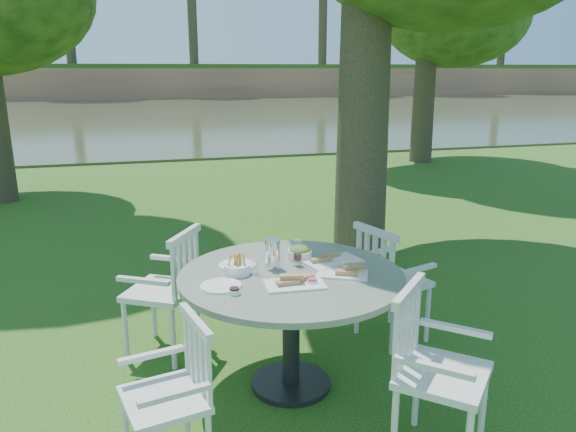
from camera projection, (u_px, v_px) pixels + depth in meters
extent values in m
plane|color=#173C0C|center=(294.00, 309.00, 5.26)|extent=(140.00, 140.00, 0.00)
cylinder|color=black|center=(291.00, 383.00, 3.98)|extent=(0.56, 0.56, 0.04)
cylinder|color=black|center=(291.00, 331.00, 3.88)|extent=(0.12, 0.12, 0.77)
cylinder|color=slate|center=(291.00, 276.00, 3.78)|extent=(1.52, 1.52, 0.04)
cylinder|color=silver|center=(428.00, 314.00, 4.57)|extent=(0.04, 0.04, 0.48)
cylinder|color=silver|center=(391.00, 297.00, 4.92)|extent=(0.04, 0.04, 0.48)
cylinder|color=silver|center=(393.00, 326.00, 4.37)|extent=(0.04, 0.04, 0.48)
cylinder|color=silver|center=(357.00, 307.00, 4.72)|extent=(0.04, 0.04, 0.48)
cube|color=silver|center=(393.00, 281.00, 4.58)|extent=(0.58, 0.60, 0.04)
cube|color=silver|center=(375.00, 259.00, 4.41)|extent=(0.19, 0.48, 0.49)
cylinder|color=silver|center=(154.00, 309.00, 4.66)|extent=(0.04, 0.04, 0.50)
cylinder|color=silver|center=(126.00, 332.00, 4.25)|extent=(0.04, 0.04, 0.50)
cylinder|color=silver|center=(198.00, 314.00, 4.56)|extent=(0.04, 0.04, 0.50)
cylinder|color=silver|center=(173.00, 338.00, 4.15)|extent=(0.04, 0.04, 0.50)
cube|color=silver|center=(161.00, 291.00, 4.34)|extent=(0.66, 0.67, 0.04)
cube|color=silver|center=(186.00, 265.00, 4.22)|extent=(0.30, 0.46, 0.51)
cylinder|color=silver|center=(126.00, 428.00, 3.16)|extent=(0.04, 0.04, 0.44)
cylinder|color=silver|center=(186.00, 411.00, 3.32)|extent=(0.04, 0.04, 0.44)
cube|color=silver|center=(164.00, 400.00, 3.01)|extent=(0.50, 0.53, 0.04)
cube|color=silver|center=(197.00, 357.00, 3.05)|extent=(0.13, 0.45, 0.45)
cylinder|color=silver|center=(483.00, 407.00, 3.31)|extent=(0.04, 0.04, 0.50)
cylinder|color=silver|center=(394.00, 428.00, 3.11)|extent=(0.04, 0.04, 0.50)
cylinder|color=silver|center=(416.00, 389.00, 3.49)|extent=(0.04, 0.04, 0.50)
cube|color=silver|center=(443.00, 375.00, 3.14)|extent=(0.69, 0.69, 0.04)
cube|color=silver|center=(407.00, 329.00, 3.18)|extent=(0.39, 0.39, 0.51)
cube|color=white|center=(295.00, 284.00, 3.56)|extent=(0.39, 0.26, 0.01)
cube|color=white|center=(343.00, 274.00, 3.75)|extent=(0.39, 0.32, 0.01)
cube|color=white|center=(333.00, 262.00, 3.98)|extent=(0.44, 0.31, 0.02)
cylinder|color=white|center=(221.00, 286.00, 3.54)|extent=(0.26, 0.26, 0.01)
cylinder|color=white|center=(237.00, 265.00, 3.92)|extent=(0.26, 0.26, 0.01)
cylinder|color=white|center=(237.00, 269.00, 3.76)|extent=(0.18, 0.18, 0.07)
cylinder|color=white|center=(300.00, 254.00, 4.07)|extent=(0.18, 0.18, 0.06)
cylinder|color=silver|center=(273.00, 254.00, 3.85)|extent=(0.10, 0.10, 0.21)
cylinder|color=white|center=(298.00, 253.00, 3.90)|extent=(0.07, 0.07, 0.19)
cylinder|color=white|center=(279.00, 263.00, 3.82)|extent=(0.06, 0.06, 0.10)
cylinder|color=white|center=(255.00, 266.00, 3.75)|extent=(0.06, 0.06, 0.11)
cylinder|color=white|center=(312.00, 282.00, 3.58)|extent=(0.07, 0.07, 0.03)
cylinder|color=white|center=(357.00, 273.00, 3.74)|extent=(0.06, 0.06, 0.03)
cylinder|color=white|center=(346.00, 265.00, 3.89)|extent=(0.08, 0.08, 0.03)
cylinder|color=white|center=(234.00, 292.00, 3.42)|extent=(0.07, 0.07, 0.03)
ellipsoid|color=#203711|center=(429.00, 14.00, 12.80)|extent=(3.61, 3.61, 2.52)
cube|color=#343A22|center=(157.00, 116.00, 26.65)|extent=(100.00, 28.00, 0.12)
cube|color=#915F44|center=(144.00, 84.00, 40.78)|extent=(100.00, 3.00, 2.20)
cube|color=#173C0C|center=(140.00, 66.00, 47.44)|extent=(100.00, 18.00, 0.30)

